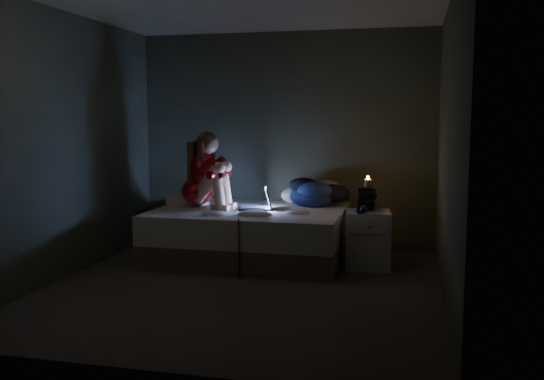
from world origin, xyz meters
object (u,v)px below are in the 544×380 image
(laptop, at_px, (254,198))
(phone, at_px, (359,212))
(bed, at_px, (250,234))
(candle, at_px, (368,185))
(nightstand, at_px, (368,240))
(woman, at_px, (197,169))

(laptop, xyz_separation_m, phone, (1.17, -0.21, -0.08))
(bed, distance_m, laptop, 0.42)
(candle, bearing_deg, bed, 178.79)
(phone, bearing_deg, candle, 64.86)
(bed, relative_size, laptop, 5.60)
(laptop, bearing_deg, nightstand, -19.46)
(nightstand, bearing_deg, phone, -133.01)
(woman, relative_size, laptop, 2.34)
(woman, distance_m, candle, 1.91)
(laptop, distance_m, phone, 1.19)
(bed, height_order, woman, woman)
(candle, bearing_deg, woman, 179.59)
(woman, relative_size, phone, 6.17)
(laptop, height_order, phone, laptop)
(bed, relative_size, phone, 14.74)
(bed, xyz_separation_m, nightstand, (1.31, -0.10, 0.02))
(woman, height_order, laptop, woman)
(nightstand, bearing_deg, candle, 95.39)
(woman, distance_m, laptop, 0.73)
(bed, distance_m, nightstand, 1.31)
(woman, bearing_deg, bed, 10.15)
(bed, height_order, phone, phone)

